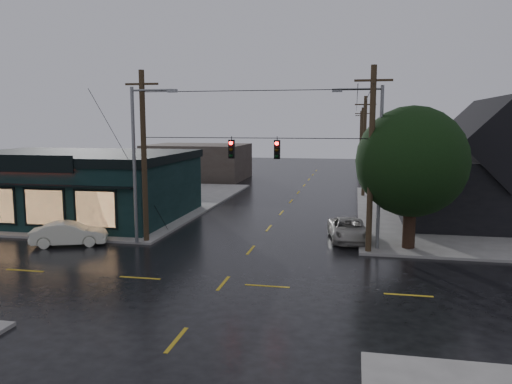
% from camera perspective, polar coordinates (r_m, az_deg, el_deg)
% --- Properties ---
extents(ground_plane, '(160.00, 160.00, 0.00)m').
position_cam_1_polar(ground_plane, '(22.79, -3.76, -10.37)').
color(ground_plane, black).
extents(sidewalk_nw, '(28.00, 28.00, 0.15)m').
position_cam_1_polar(sidewalk_nw, '(48.78, -20.63, -0.92)').
color(sidewalk_nw, gray).
rests_on(sidewalk_nw, ground).
extents(pizza_shop, '(16.30, 12.34, 4.90)m').
position_cam_1_polar(pizza_shop, '(39.90, -20.02, 0.84)').
color(pizza_shop, black).
rests_on(pizza_shop, ground).
extents(ne_building, '(12.60, 11.60, 8.75)m').
position_cam_1_polar(ne_building, '(39.11, 25.09, 3.26)').
color(ne_building, black).
rests_on(ne_building, ground).
extents(corner_tree, '(6.14, 6.14, 7.95)m').
position_cam_1_polar(corner_tree, '(28.86, 17.38, 3.31)').
color(corner_tree, black).
rests_on(corner_tree, ground).
extents(utility_pole_nw, '(2.00, 0.32, 10.15)m').
position_cam_1_polar(utility_pole_nw, '(30.80, -12.39, -5.68)').
color(utility_pole_nw, black).
rests_on(utility_pole_nw, ground).
extents(utility_pole_ne, '(2.00, 0.32, 10.15)m').
position_cam_1_polar(utility_pole_ne, '(28.32, 12.69, -6.89)').
color(utility_pole_ne, black).
rests_on(utility_pole_ne, ground).
extents(utility_pole_far_a, '(2.00, 0.32, 9.65)m').
position_cam_1_polar(utility_pole_far_a, '(49.41, 12.11, -0.56)').
color(utility_pole_far_a, black).
rests_on(utility_pole_far_a, ground).
extents(utility_pole_far_b, '(2.00, 0.32, 9.15)m').
position_cam_1_polar(utility_pole_far_b, '(69.26, 11.89, 1.84)').
color(utility_pole_far_b, black).
rests_on(utility_pole_far_b, ground).
extents(utility_pole_far_c, '(2.00, 0.32, 9.15)m').
position_cam_1_polar(utility_pole_far_c, '(89.18, 11.77, 3.17)').
color(utility_pole_far_c, black).
rests_on(utility_pole_far_c, ground).
extents(span_signal_assembly, '(13.00, 0.48, 1.23)m').
position_cam_1_polar(span_signal_assembly, '(27.98, -0.22, 4.96)').
color(span_signal_assembly, black).
rests_on(span_signal_assembly, ground).
extents(streetlight_nw, '(5.40, 0.30, 9.15)m').
position_cam_1_polar(streetlight_nw, '(30.30, -13.45, -5.93)').
color(streetlight_nw, slate).
rests_on(streetlight_nw, ground).
extents(streetlight_ne, '(5.40, 0.30, 9.15)m').
position_cam_1_polar(streetlight_ne, '(29.01, 13.65, -6.56)').
color(streetlight_ne, slate).
rests_on(streetlight_ne, ground).
extents(bg_building_west, '(12.00, 10.00, 4.40)m').
position_cam_1_polar(bg_building_west, '(64.17, -6.64, 3.46)').
color(bg_building_west, '#3D312C').
rests_on(bg_building_west, ground).
extents(bg_building_east, '(14.00, 12.00, 5.60)m').
position_cam_1_polar(bg_building_east, '(66.83, 20.17, 3.72)').
color(bg_building_east, '#25262A').
rests_on(bg_building_east, ground).
extents(sedan_cream, '(4.49, 2.95, 1.40)m').
position_cam_1_polar(sedan_cream, '(31.25, -20.56, -4.49)').
color(sedan_cream, silver).
rests_on(sedan_cream, ground).
extents(suv_silver, '(2.87, 5.10, 1.34)m').
position_cam_1_polar(suv_silver, '(31.02, 10.55, -4.25)').
color(suv_silver, '#9F9B92').
rests_on(suv_silver, ground).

